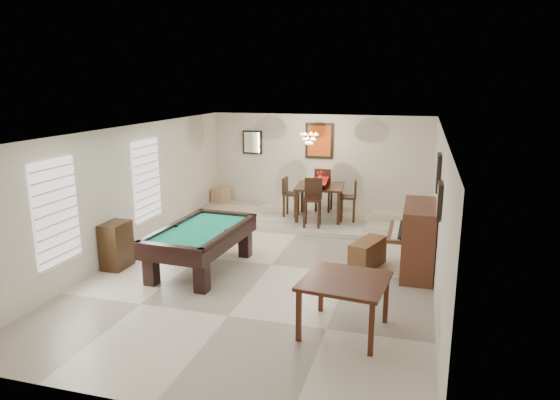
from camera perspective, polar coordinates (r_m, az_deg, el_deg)
The scene contains 26 objects.
ground_plane at distance 9.72m, azimuth -0.97°, elevation -7.46°, with size 6.00×9.00×0.02m, color beige.
wall_back at distance 13.63m, azimuth 4.50°, elevation 4.27°, with size 6.00×0.04×2.60m, color silver.
wall_front at distance 5.40m, azimuth -15.21°, elevation -10.55°, with size 6.00×0.04×2.60m, color silver.
wall_left at distance 10.59m, azimuth -16.75°, elevation 1.09°, with size 0.04×9.00×2.60m, color silver.
wall_right at distance 8.96m, azimuth 17.68°, elevation -1.13°, with size 0.04×9.00×2.60m, color silver.
ceiling at distance 9.13m, azimuth -1.04°, elevation 8.04°, with size 6.00×9.00×0.04m, color white.
dining_step at distance 12.69m, azimuth 3.27°, elevation -2.12°, with size 6.00×2.50×0.12m, color beige.
window_left_front at distance 8.82m, azimuth -24.24°, elevation -1.25°, with size 0.06×1.00×1.70m, color white.
window_left_rear at distance 11.05m, azimuth -15.00°, elevation 2.24°, with size 0.06×1.00×1.70m, color white.
pool_table at distance 9.48m, azimuth -8.97°, elevation -5.59°, with size 1.28×2.36×0.79m, color black, non-canonical shape.
square_table at distance 7.20m, azimuth 7.34°, elevation -11.86°, with size 1.14×1.14×0.79m, color #38180E, non-canonical shape.
upright_piano at distance 9.50m, azimuth 14.62°, elevation -4.24°, with size 0.86×1.54×1.28m, color brown, non-canonical shape.
piano_bench at distance 9.66m, azimuth 9.97°, elevation -6.09°, with size 0.37×0.95×0.53m, color brown.
apothecary_chest at distance 9.94m, azimuth -18.19°, elevation -4.93°, with size 0.39×0.59×0.88m, color black.
dining_table at distance 12.41m, azimuth 4.55°, elevation 0.05°, with size 1.15×1.15×0.95m, color black, non-canonical shape.
flower_vase at distance 12.28m, azimuth 4.60°, elevation 2.81°, with size 0.15×0.15×0.26m, color red, non-canonical shape.
dining_chair_south at distance 11.66m, azimuth 3.72°, elevation -0.36°, with size 0.42×0.42×1.13m, color black, non-canonical shape.
dining_chair_north at distance 13.12m, azimuth 5.04°, elevation 1.21°, with size 0.43×0.43×1.15m, color black, non-canonical shape.
dining_chair_west at distance 12.57m, azimuth 1.29°, elevation 0.36°, with size 0.37×0.37×0.99m, color black, non-canonical shape.
dining_chair_east at distance 12.25m, azimuth 7.78°, elevation -0.04°, with size 0.38×0.38×1.02m, color black, non-canonical shape.
corner_bench at distance 14.17m, azimuth -6.78°, elevation 0.54°, with size 0.36×0.45×0.40m, color tan.
chandelier at distance 12.25m, azimuth 3.35°, elevation 7.51°, with size 0.44×0.44×0.60m, color #FFE5B2, non-canonical shape.
back_painting at distance 13.51m, azimuth 4.51°, elevation 6.75°, with size 0.75×0.06×0.95m, color #D84C14.
back_mirror at distance 14.01m, azimuth -3.18°, elevation 6.60°, with size 0.55×0.06×0.65m, color white.
right_picture_upper at distance 9.13m, azimuth 17.65°, elevation 2.99°, with size 0.06×0.55×0.65m, color slate.
right_picture_lower at distance 7.90m, azimuth 17.77°, elevation -0.06°, with size 0.06×0.45×0.55m, color gray.
Camera 1 is at (2.64, -8.70, 3.45)m, focal length 32.00 mm.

